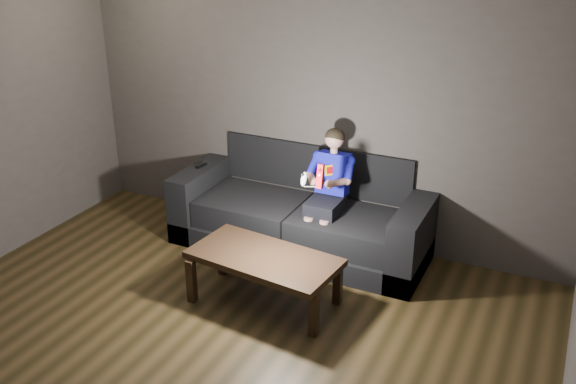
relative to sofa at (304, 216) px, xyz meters
The scene contains 8 objects.
floor 2.23m from the sofa, 90.34° to the right, with size 5.00×5.00×0.00m, color black.
back_wall 1.08m from the sofa, 92.58° to the left, with size 5.00×0.04×2.70m, color #383330.
sofa is the anchor object (origin of this frame).
child 0.53m from the sofa, 15.46° to the right, with size 0.44×0.54×1.07m.
wii_remote_red 0.90m from the sofa, 53.66° to the right, with size 0.05×0.08×0.22m.
nunchuk_white 0.81m from the sofa, 67.01° to the right, with size 0.07×0.09×0.14m.
wii_remote_black 1.17m from the sofa, behind, with size 0.05×0.14×0.03m.
coffee_table 1.10m from the sofa, 83.54° to the right, with size 1.29×0.75×0.45m.
Camera 1 is at (2.30, -2.95, 3.04)m, focal length 40.00 mm.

